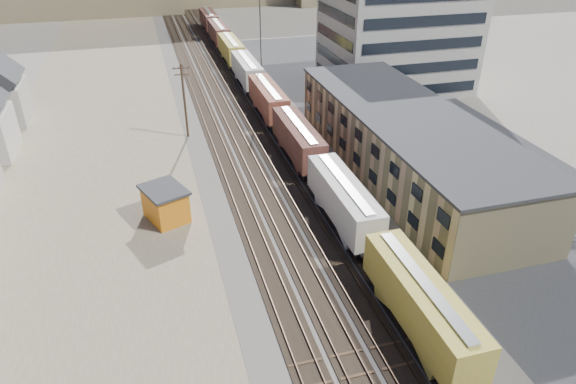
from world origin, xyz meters
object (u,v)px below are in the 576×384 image
object	(u,v)px
freight_train	(257,83)
parked_car_silver	(547,229)
parked_car_blue	(394,87)
maintenance_shed	(165,204)
utility_pole_north	(184,99)

from	to	relation	value
freight_train	parked_car_silver	bearing A→B (deg)	-68.42
freight_train	parked_car_blue	xyz separation A→B (m)	(23.46, -1.44, -2.13)
freight_train	maintenance_shed	xyz separation A→B (m)	(-16.55, -32.33, -1.02)
freight_train	utility_pole_north	world-z (taller)	utility_pole_north
parked_car_silver	parked_car_blue	xyz separation A→B (m)	(5.57, 43.79, -0.12)
parked_car_blue	utility_pole_north	bearing A→B (deg)	161.14
freight_train	utility_pole_north	distance (m)	17.29
freight_train	maintenance_shed	distance (m)	36.34
parked_car_silver	parked_car_blue	distance (m)	44.14
utility_pole_north	parked_car_silver	bearing A→B (deg)	-47.83
maintenance_shed	parked_car_silver	size ratio (longest dim) A/B	1.07
maintenance_shed	parked_car_silver	distance (m)	36.79
utility_pole_north	maintenance_shed	bearing A→B (deg)	-101.76
maintenance_shed	parked_car_silver	world-z (taller)	maintenance_shed
maintenance_shed	parked_car_blue	world-z (taller)	maintenance_shed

